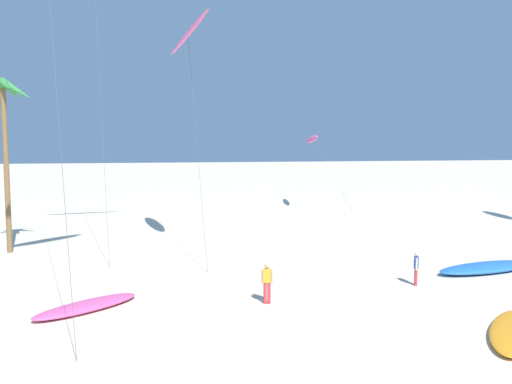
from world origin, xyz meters
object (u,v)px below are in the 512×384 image
object	(u,v)px
palm_tree_3	(5,111)
person_near_left	(267,281)
flying_kite_2	(312,139)
grounded_kite_2	(87,306)
person_near_right	(416,267)
flying_kite_0	(188,34)
grounded_kite_0	(487,267)

from	to	relation	value
palm_tree_3	person_near_left	size ratio (longest dim) A/B	6.04
palm_tree_3	flying_kite_2	size ratio (longest dim) A/B	1.36
grounded_kite_2	person_near_right	bearing A→B (deg)	5.31
grounded_kite_2	flying_kite_0	bearing A→B (deg)	67.23
grounded_kite_0	flying_kite_2	bearing A→B (deg)	94.87
grounded_kite_2	person_near_right	xyz separation A→B (m)	(14.66, 1.36, 0.70)
grounded_kite_0	person_near_right	size ratio (longest dim) A/B	3.94
palm_tree_3	person_near_right	distance (m)	24.60
grounded_kite_2	person_near_left	xyz separation A→B (m)	(7.27, -0.34, 0.77)
person_near_left	person_near_right	size ratio (longest dim) A/B	1.08
palm_tree_3	person_near_right	xyz separation A→B (m)	(20.65, -11.03, -7.57)
grounded_kite_2	person_near_right	distance (m)	14.74
grounded_kite_2	palm_tree_3	bearing A→B (deg)	115.76
flying_kite_0	flying_kite_2	bearing A→B (deg)	55.50
flying_kite_2	person_near_right	distance (m)	28.82
palm_tree_3	grounded_kite_2	distance (m)	16.06
flying_kite_0	person_near_left	xyz separation A→B (m)	(2.59, -11.51, -11.97)
person_near_left	flying_kite_0	bearing A→B (deg)	102.66
person_near_left	person_near_right	bearing A→B (deg)	12.98
flying_kite_2	person_near_left	size ratio (longest dim) A/B	4.44
palm_tree_3	flying_kite_0	bearing A→B (deg)	-6.57
flying_kite_0	person_near_left	world-z (taller)	flying_kite_0
palm_tree_3	grounded_kite_2	size ratio (longest dim) A/B	2.35
flying_kite_2	person_near_left	distance (m)	31.96
flying_kite_0	grounded_kite_0	bearing A→B (deg)	-28.10
flying_kite_0	person_near_right	size ratio (longest dim) A/B	8.86
person_near_left	flying_kite_2	bearing A→B (deg)	71.48
flying_kite_0	person_near_left	distance (m)	16.81
flying_kite_2	person_near_right	xyz separation A→B (m)	(-2.59, -28.10, -5.85)
grounded_kite_2	person_near_left	size ratio (longest dim) A/B	2.57
palm_tree_3	person_near_left	distance (m)	19.86
flying_kite_0	grounded_kite_2	size ratio (longest dim) A/B	3.20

